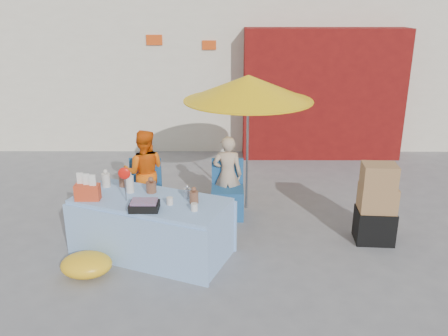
{
  "coord_description": "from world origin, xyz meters",
  "views": [
    {
      "loc": [
        0.24,
        -5.32,
        3.1
      ],
      "look_at": [
        0.22,
        0.6,
        1.0
      ],
      "focal_mm": 38.0,
      "sensor_mm": 36.0,
      "label": 1
    }
  ],
  "objects_px": {
    "market_table": "(151,226)",
    "box_stack": "(376,206)",
    "vendor_orange": "(145,172)",
    "vendor_beige": "(227,175)",
    "chair_right": "(227,200)",
    "umbrella": "(248,89)",
    "chair_left": "(145,200)"
  },
  "relations": [
    {
      "from": "chair_left",
      "to": "market_table",
      "type": "bearing_deg",
      "value": -76.33
    },
    {
      "from": "box_stack",
      "to": "market_table",
      "type": "bearing_deg",
      "value": -173.35
    },
    {
      "from": "vendor_beige",
      "to": "market_table",
      "type": "bearing_deg",
      "value": 52.66
    },
    {
      "from": "vendor_orange",
      "to": "umbrella",
      "type": "relative_size",
      "value": 0.63
    },
    {
      "from": "chair_left",
      "to": "vendor_orange",
      "type": "xyz_separation_m",
      "value": [
        -0.0,
        0.13,
        0.4
      ]
    },
    {
      "from": "vendor_beige",
      "to": "box_stack",
      "type": "distance_m",
      "value": 2.19
    },
    {
      "from": "vendor_orange",
      "to": "box_stack",
      "type": "distance_m",
      "value": 3.36
    },
    {
      "from": "market_table",
      "to": "chair_left",
      "type": "xyz_separation_m",
      "value": [
        -0.27,
        1.14,
        -0.13
      ]
    },
    {
      "from": "chair_right",
      "to": "umbrella",
      "type": "xyz_separation_m",
      "value": [
        0.3,
        0.28,
        1.64
      ]
    },
    {
      "from": "umbrella",
      "to": "box_stack",
      "type": "relative_size",
      "value": 1.89
    },
    {
      "from": "vendor_orange",
      "to": "umbrella",
      "type": "bearing_deg",
      "value": -174.35
    },
    {
      "from": "vendor_orange",
      "to": "market_table",
      "type": "bearing_deg",
      "value": 102.29
    },
    {
      "from": "chair_right",
      "to": "vendor_beige",
      "type": "xyz_separation_m",
      "value": [
        -0.0,
        0.13,
        0.35
      ]
    },
    {
      "from": "box_stack",
      "to": "vendor_orange",
      "type": "bearing_deg",
      "value": 163.97
    },
    {
      "from": "chair_left",
      "to": "chair_right",
      "type": "bearing_deg",
      "value": 0.13
    },
    {
      "from": "market_table",
      "to": "chair_left",
      "type": "relative_size",
      "value": 2.56
    },
    {
      "from": "market_table",
      "to": "vendor_beige",
      "type": "height_order",
      "value": "vendor_beige"
    },
    {
      "from": "vendor_orange",
      "to": "box_stack",
      "type": "relative_size",
      "value": 1.18
    },
    {
      "from": "vendor_orange",
      "to": "umbrella",
      "type": "xyz_separation_m",
      "value": [
        1.55,
        0.15,
        1.24
      ]
    },
    {
      "from": "vendor_beige",
      "to": "umbrella",
      "type": "height_order",
      "value": "umbrella"
    },
    {
      "from": "umbrella",
      "to": "chair_left",
      "type": "bearing_deg",
      "value": -169.61
    },
    {
      "from": "market_table",
      "to": "umbrella",
      "type": "xyz_separation_m",
      "value": [
        1.28,
        1.42,
        1.5
      ]
    },
    {
      "from": "market_table",
      "to": "vendor_orange",
      "type": "distance_m",
      "value": 1.33
    },
    {
      "from": "vendor_orange",
      "to": "box_stack",
      "type": "xyz_separation_m",
      "value": [
        3.23,
        -0.93,
        -0.14
      ]
    },
    {
      "from": "chair_left",
      "to": "vendor_beige",
      "type": "relative_size",
      "value": 0.7
    },
    {
      "from": "market_table",
      "to": "chair_left",
      "type": "distance_m",
      "value": 1.18
    },
    {
      "from": "vendor_beige",
      "to": "umbrella",
      "type": "relative_size",
      "value": 0.58
    },
    {
      "from": "vendor_orange",
      "to": "box_stack",
      "type": "bearing_deg",
      "value": 164.09
    },
    {
      "from": "chair_left",
      "to": "chair_right",
      "type": "height_order",
      "value": "same"
    },
    {
      "from": "vendor_orange",
      "to": "vendor_beige",
      "type": "bearing_deg",
      "value": -179.87
    },
    {
      "from": "market_table",
      "to": "vendor_orange",
      "type": "relative_size",
      "value": 1.66
    },
    {
      "from": "market_table",
      "to": "box_stack",
      "type": "bearing_deg",
      "value": 28.56
    }
  ]
}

